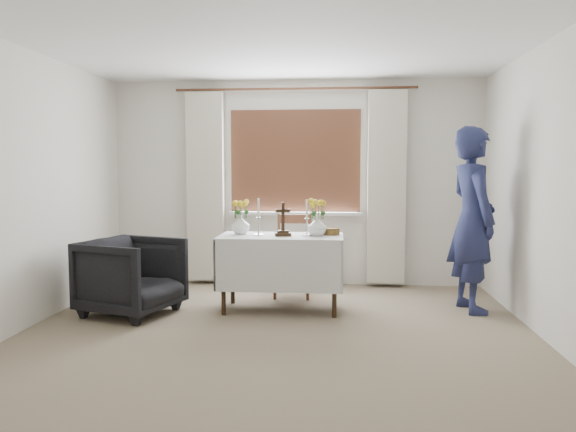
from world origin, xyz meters
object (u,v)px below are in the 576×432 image
Objects in this scene: armchair at (132,276)px; flower_vase_right at (317,226)px; wooden_chair at (293,256)px; person at (472,220)px; flower_vase_left at (241,225)px; altar_table at (281,273)px; wooden_cross at (283,219)px.

armchair is 4.26× the size of flower_vase_right.
wooden_chair reaches higher than armchair.
person is 2.33m from flower_vase_left.
person reaches higher than flower_vase_right.
flower_vase_right reaches higher than wooden_chair.
person is (3.35, 0.44, 0.55)m from armchair.
altar_table reaches higher than armchair.
flower_vase_left is at bearing -51.62° from armchair.
person is at bearing -63.85° from armchair.
person is 1.89m from wooden_cross.
wooden_cross is at bearing -58.43° from altar_table.
wooden_chair is 0.84m from flower_vase_left.
flower_vase_left reaches higher than wooden_chair.
altar_table is 3.68× the size of wooden_cross.
wooden_cross is 0.35m from flower_vase_right.
wooden_chair is 0.80m from flower_vase_right.
person is (1.84, -0.47, 0.47)m from wooden_chair.
person is at bearing 4.89° from altar_table.
wooden_cross is 1.73× the size of flower_vase_right.
flower_vase_right is at bearing -63.91° from wooden_chair.
person is (1.91, 0.16, 0.54)m from altar_table.
armchair is at bearing 178.33° from wooden_cross.
person is 9.52× the size of flower_vase_left.
wooden_chair reaches higher than altar_table.
flower_vase_right is at bearing -5.70° from flower_vase_left.
armchair is at bearing -147.61° from wooden_chair.
wooden_chair is 1.95m from person.
altar_table is 1.49× the size of armchair.
wooden_chair is 4.70× the size of flower_vase_right.
wooden_chair is at bearing 48.02° from flower_vase_left.
wooden_cross is (0.02, -0.04, 0.55)m from altar_table.
flower_vase_left is at bearing 153.27° from wooden_cross.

